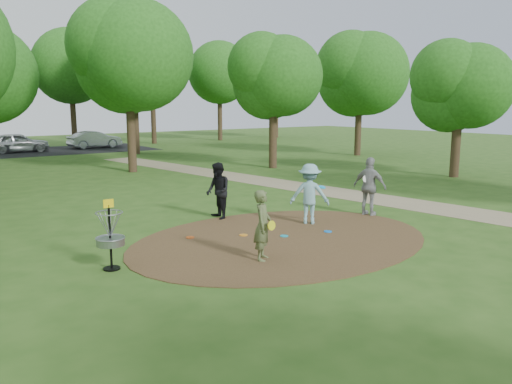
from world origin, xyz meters
TOP-DOWN VIEW (x-y plane):
  - ground at (0.00, 0.00)m, footprint 100.00×100.00m
  - dirt_clearing at (0.00, 0.00)m, footprint 8.40×8.40m
  - footpath at (6.50, 2.00)m, footprint 7.55×39.89m
  - parking_lot at (2.00, 30.00)m, footprint 14.00×8.00m
  - player_observer_with_disc at (-1.47, -1.08)m, footprint 0.70×0.69m
  - player_throwing_with_disc at (1.75, 0.91)m, footprint 1.30×1.30m
  - player_walking_with_disc at (-0.10, 3.06)m, footprint 0.79×0.95m
  - player_waiting_with_disc at (4.06, 0.64)m, footprint 0.75×1.18m
  - disc_ground_cyan at (0.19, 0.17)m, footprint 0.22×0.22m
  - disc_ground_blue at (1.47, -0.17)m, footprint 0.22×0.22m
  - disc_ground_red at (-1.92, 1.54)m, footprint 0.22×0.22m
  - car_left at (-0.66, 30.12)m, footprint 4.34×1.87m
  - car_right at (5.17, 30.58)m, footprint 4.27×1.82m
  - disc_ground_orange at (-0.64, 0.90)m, footprint 0.22×0.22m
  - disc_golf_basket at (-4.50, 0.30)m, footprint 0.63×0.63m
  - tree_ring at (0.94, 10.22)m, footprint 37.41×45.97m

SIDE VIEW (x-z plane):
  - ground at x=0.00m, z-range 0.00..0.00m
  - parking_lot at x=2.00m, z-range 0.00..0.01m
  - footpath at x=6.50m, z-range 0.00..0.01m
  - dirt_clearing at x=0.00m, z-range 0.00..0.02m
  - disc_ground_cyan at x=0.19m, z-range 0.02..0.04m
  - disc_ground_blue at x=1.47m, z-range 0.02..0.04m
  - disc_ground_red at x=-1.92m, z-range 0.02..0.04m
  - disc_ground_orange at x=-0.64m, z-range 0.02..0.04m
  - car_right at x=5.17m, z-range 0.00..1.37m
  - car_left at x=-0.66m, z-range 0.00..1.46m
  - player_observer_with_disc at x=-1.47m, z-range 0.00..1.62m
  - disc_golf_basket at x=-4.50m, z-range 0.10..1.64m
  - player_walking_with_disc at x=-0.10m, z-range 0.00..1.75m
  - player_throwing_with_disc at x=1.75m, z-range 0.00..1.80m
  - player_waiting_with_disc at x=4.06m, z-range 0.00..1.87m
  - tree_ring at x=0.94m, z-range 0.42..10.18m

